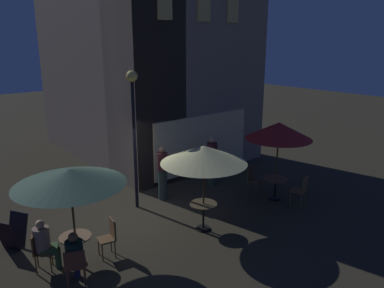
% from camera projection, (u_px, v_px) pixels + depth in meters
% --- Properties ---
extents(ground_plane, '(60.00, 60.00, 0.00)m').
position_uv_depth(ground_plane, '(131.00, 215.00, 11.08)').
color(ground_plane, '#302C20').
extents(cafe_building, '(6.28, 8.84, 7.97)m').
position_uv_depth(cafe_building, '(137.00, 66.00, 15.06)').
color(cafe_building, gray).
rests_on(cafe_building, ground).
extents(street_lamp_near_corner, '(0.33, 0.33, 4.17)m').
position_uv_depth(street_lamp_near_corner, '(133.00, 114.00, 10.87)').
color(street_lamp_near_corner, black).
rests_on(street_lamp_near_corner, ground).
extents(menu_sandwich_board, '(0.82, 0.79, 0.83)m').
position_uv_depth(menu_sandwich_board, '(12.00, 232.00, 9.24)').
color(menu_sandwich_board, black).
rests_on(menu_sandwich_board, ground).
extents(cafe_table_0, '(0.72, 0.72, 0.73)m').
position_uv_depth(cafe_table_0, '(76.00, 244.00, 8.51)').
color(cafe_table_0, black).
rests_on(cafe_table_0, ground).
extents(cafe_table_1, '(0.74, 0.74, 0.76)m').
position_uv_depth(cafe_table_1, '(203.00, 211.00, 10.12)').
color(cafe_table_1, black).
rests_on(cafe_table_1, ground).
extents(cafe_table_2, '(0.78, 0.78, 0.72)m').
position_uv_depth(cafe_table_2, '(275.00, 184.00, 12.08)').
color(cafe_table_2, black).
rests_on(cafe_table_2, ground).
extents(patio_umbrella_0, '(2.42, 2.42, 2.33)m').
position_uv_depth(patio_umbrella_0, '(70.00, 177.00, 8.08)').
color(patio_umbrella_0, black).
rests_on(patio_umbrella_0, ground).
extents(patio_umbrella_1, '(2.27, 2.27, 2.38)m').
position_uv_depth(patio_umbrella_1, '(204.00, 155.00, 9.70)').
color(patio_umbrella_1, black).
rests_on(patio_umbrella_1, ground).
extents(patio_umbrella_2, '(2.07, 2.07, 2.55)m').
position_uv_depth(patio_umbrella_2, '(279.00, 131.00, 11.61)').
color(patio_umbrella_2, black).
rests_on(patio_umbrella_2, ground).
extents(cafe_chair_0, '(0.55, 0.55, 0.90)m').
position_uv_depth(cafe_chair_0, '(75.00, 264.00, 7.71)').
color(cafe_chair_0, brown).
rests_on(cafe_chair_0, ground).
extents(cafe_chair_1, '(0.44, 0.44, 0.92)m').
position_uv_depth(cafe_chair_1, '(110.00, 235.00, 8.89)').
color(cafe_chair_1, brown).
rests_on(cafe_chair_1, ground).
extents(cafe_chair_2, '(0.51, 0.51, 0.90)m').
position_uv_depth(cafe_chair_2, '(39.00, 248.00, 8.30)').
color(cafe_chair_2, brown).
rests_on(cafe_chair_2, ground).
extents(cafe_chair_3, '(0.50, 0.50, 0.95)m').
position_uv_depth(cafe_chair_3, '(252.00, 178.00, 12.48)').
color(cafe_chair_3, brown).
rests_on(cafe_chair_3, ground).
extents(cafe_chair_4, '(0.54, 0.54, 0.94)m').
position_uv_depth(cafe_chair_4, '(302.00, 188.00, 11.61)').
color(cafe_chair_4, brown).
rests_on(cafe_chair_4, ground).
extents(patron_seated_0, '(0.48, 0.55, 1.22)m').
position_uv_depth(patron_seated_0, '(75.00, 254.00, 7.80)').
color(patron_seated_0, '#2D2F4C').
rests_on(patron_seated_0, ground).
extents(patron_seated_1, '(0.54, 0.47, 1.22)m').
position_uv_depth(patron_seated_1, '(44.00, 242.00, 8.30)').
color(patron_seated_1, '#30502F').
rests_on(patron_seated_1, ground).
extents(patron_standing_2, '(0.37, 0.37, 1.77)m').
position_uv_depth(patron_standing_2, '(212.00, 161.00, 13.21)').
color(patron_standing_2, '#34473A').
rests_on(patron_standing_2, ground).
extents(patron_standing_3, '(0.34, 0.34, 1.76)m').
position_uv_depth(patron_standing_3, '(162.00, 173.00, 12.00)').
color(patron_standing_3, '#2D3E37').
rests_on(patron_standing_3, ground).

